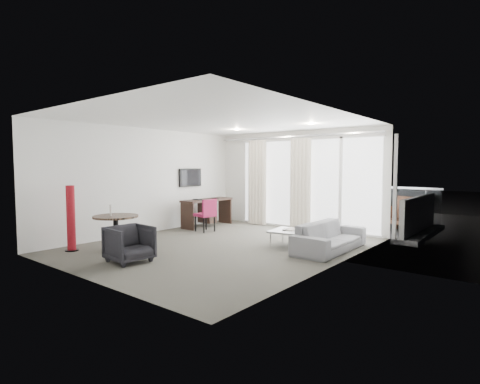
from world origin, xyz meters
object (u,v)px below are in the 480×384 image
Objects in this scene: desk at (207,213)px; coffee_table at (290,238)px; rattan_chair_b at (399,214)px; rattan_chair_a at (348,210)px; desk_chair at (205,215)px; tub_armchair at (130,244)px; round_table at (116,233)px; sofa at (330,237)px; red_lamp at (71,218)px.

desk is 3.26m from coffee_table.
rattan_chair_a is at bearing -171.70° from rattan_chair_b.
tub_armchair is (1.10, -3.02, -0.10)m from desk_chair.
round_table is at bearing -79.65° from desk_chair.
rattan_chair_a reaches higher than round_table.
coffee_table is at bearing -96.85° from rattan_chair_a.
coffee_table is 0.85m from sofa.
rattan_chair_b is at bearing 47.20° from desk_chair.
red_lamp reaches higher than sofa.
coffee_table is (3.14, 3.07, -0.48)m from red_lamp.
tub_armchair is 6.64m from rattan_chair_a.
sofa is (3.98, 3.20, -0.37)m from red_lamp.
round_table is at bearing -134.76° from coffee_table.
round_table is 1.24× the size of tub_armchair.
sofa is at bearing 8.80° from coffee_table.
rattan_chair_b reaches higher than sofa.
red_lamp is 1.74× the size of coffee_table.
desk is 3.88m from red_lamp.
red_lamp reaches higher than round_table.
desk_chair is at bearing 89.67° from sofa.
tub_armchair is 3.24m from coffee_table.
desk_chair is 4.21m from rattan_chair_a.
red_lamp reaches higher than desk.
round_table is (0.12, -2.65, -0.07)m from desk_chair.
tub_armchair is 0.89× the size of rattan_chair_a.
desk_chair reaches higher than round_table.
red_lamp is 1.64× the size of rattan_chair_a.
desk_chair reaches higher than tub_armchair.
tub_armchair is at bearing -20.53° from round_table.
red_lamp reaches higher than coffee_table.
red_lamp is (-0.54, -3.22, 0.23)m from desk_chair.
coffee_table is 0.94× the size of rattan_chair_a.
desk is 1.24× the size of red_lamp.
desk_chair is at bearing 24.48° from tub_armchair.
red_lamp is (-0.66, -0.57, 0.30)m from round_table.
coffee_table is at bearing -89.88° from rattan_chair_b.
coffee_table is (1.51, 2.87, -0.15)m from tub_armchair.
desk_chair is 3.27m from red_lamp.
red_lamp is at bearing -103.87° from rattan_chair_b.
rattan_chair_b is at bearing -23.17° from rattan_chair_a.
sofa is (0.83, 0.13, 0.11)m from coffee_table.
rattan_chair_b is at bearing -19.44° from tub_armchair.
round_table is at bearing -120.79° from rattan_chair_a.
round_table is at bearing 128.45° from sofa.
rattan_chair_a reaches higher than tub_armchair.
round_table is at bearing 73.99° from tub_armchair.
red_lamp is 1.84× the size of tub_armchair.
red_lamp is 4.42m from coffee_table.
rattan_chair_a is 1.53m from rattan_chair_b.
desk_chair is (0.55, -0.65, 0.04)m from desk.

